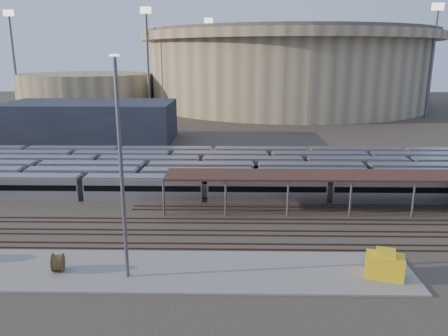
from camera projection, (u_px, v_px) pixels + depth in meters
name	position (u px, v px, depth m)	size (l,w,h in m)	color
ground	(221.00, 219.00, 59.51)	(420.00, 420.00, 0.00)	#383026
apron	(169.00, 271.00, 45.07)	(50.00, 9.00, 0.20)	gray
subway_trains	(233.00, 171.00, 76.93)	(124.73, 23.90, 3.60)	silver
inspection_shed	(377.00, 177.00, 61.72)	(60.30, 6.00, 5.30)	#5A595E
empty_tracks	(220.00, 233.00, 54.65)	(170.00, 9.62, 0.18)	#4C3323
stadium	(286.00, 67.00, 190.33)	(124.00, 124.00, 32.50)	tan
secondary_arena	(87.00, 90.00, 184.62)	(56.00, 56.00, 14.00)	tan
service_building	(91.00, 122.00, 112.11)	(42.00, 20.00, 10.00)	#1E232D
floodlight_0	(148.00, 57.00, 161.27)	(4.00, 1.00, 38.40)	#5A595E
floodlight_1	(14.00, 57.00, 171.97)	(4.00, 1.00, 38.40)	#5A595E
floodlight_2	(432.00, 58.00, 149.75)	(4.00, 1.00, 38.40)	#5A595E
floodlight_3	(209.00, 57.00, 209.27)	(4.00, 1.00, 38.40)	#5A595E
cable_reel_east	(58.00, 262.00, 44.58)	(1.89, 1.89, 1.05)	brown
yard_light_pole	(121.00, 172.00, 41.01)	(0.81, 0.36, 21.58)	#5A595E
yellow_equipment	(385.00, 266.00, 43.42)	(3.64, 2.27, 2.27)	gold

